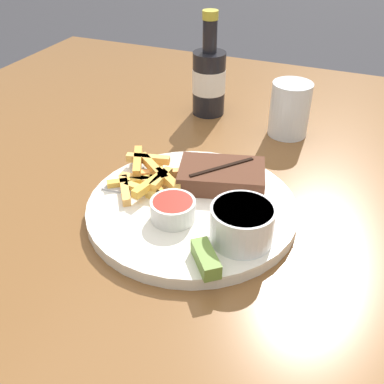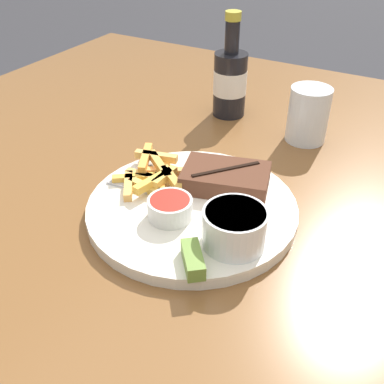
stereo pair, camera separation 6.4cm
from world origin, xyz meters
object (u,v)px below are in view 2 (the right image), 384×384
object	(u,v)px
steak_portion	(226,178)
drinking_glass	(308,115)
beer_bottle	(230,80)
fork_utensil	(143,190)
coleslaw_cup	(235,226)
dipping_sauce_cup	(170,207)
pickle_spear	(193,259)
dinner_plate	(192,208)

from	to	relation	value
steak_portion	drinking_glass	world-z (taller)	drinking_glass
beer_bottle	drinking_glass	size ratio (longest dim) A/B	2.02
fork_utensil	drinking_glass	distance (m)	0.35
beer_bottle	coleslaw_cup	bearing A→B (deg)	-63.48
dipping_sauce_cup	beer_bottle	bearing A→B (deg)	103.65
pickle_spear	drinking_glass	world-z (taller)	drinking_glass
dinner_plate	dipping_sauce_cup	world-z (taller)	dipping_sauce_cup
dinner_plate	beer_bottle	size ratio (longest dim) A/B	1.49
dipping_sauce_cup	fork_utensil	bearing A→B (deg)	154.34
coleslaw_cup	fork_utensil	world-z (taller)	coleslaw_cup
dinner_plate	pickle_spear	world-z (taller)	pickle_spear
pickle_spear	drinking_glass	bearing A→B (deg)	88.89
dipping_sauce_cup	fork_utensil	distance (m)	0.08
coleslaw_cup	pickle_spear	xyz separation A→B (m)	(-0.03, -0.06, -0.02)
steak_portion	dipping_sauce_cup	world-z (taller)	steak_portion
coleslaw_cup	beer_bottle	bearing A→B (deg)	116.52
drinking_glass	steak_portion	bearing A→B (deg)	-101.66
dinner_plate	steak_portion	xyz separation A→B (m)	(0.02, 0.06, 0.02)
pickle_spear	dinner_plate	bearing A→B (deg)	120.04
fork_utensil	drinking_glass	size ratio (longest dim) A/B	1.31
steak_portion	fork_utensil	distance (m)	0.13
fork_utensil	drinking_glass	xyz separation A→B (m)	(0.15, 0.31, 0.03)
steak_portion	fork_utensil	bearing A→B (deg)	-144.77
dipping_sauce_cup	drinking_glass	bearing A→B (deg)	76.57
steak_portion	dipping_sauce_cup	distance (m)	0.11
beer_bottle	drinking_glass	xyz separation A→B (m)	(0.18, -0.03, -0.02)
pickle_spear	drinking_glass	xyz separation A→B (m)	(0.01, 0.42, 0.02)
pickle_spear	beer_bottle	xyz separation A→B (m)	(-0.17, 0.45, 0.05)
steak_portion	dinner_plate	bearing A→B (deg)	-109.45
steak_portion	coleslaw_cup	world-z (taller)	coleslaw_cup
drinking_glass	coleslaw_cup	bearing A→B (deg)	-87.21
dipping_sauce_cup	beer_bottle	distance (m)	0.39
drinking_glass	dinner_plate	bearing A→B (deg)	-103.34
coleslaw_cup	beer_bottle	world-z (taller)	beer_bottle
dipping_sauce_cup	dinner_plate	bearing A→B (deg)	75.95
dinner_plate	drinking_glass	distance (m)	0.32
steak_portion	coleslaw_cup	size ratio (longest dim) A/B	1.77
dinner_plate	drinking_glass	xyz separation A→B (m)	(0.07, 0.31, 0.04)
coleslaw_cup	fork_utensil	size ratio (longest dim) A/B	0.62
drinking_glass	pickle_spear	bearing A→B (deg)	-91.11
fork_utensil	beer_bottle	bearing A→B (deg)	87.35
pickle_spear	fork_utensil	xyz separation A→B (m)	(-0.15, 0.10, -0.01)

